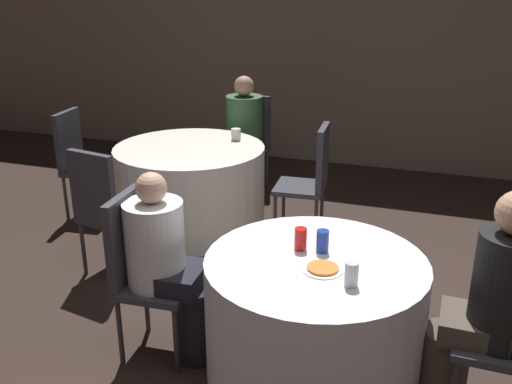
{
  "coord_description": "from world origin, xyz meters",
  "views": [
    {
      "loc": [
        0.56,
        -2.46,
        2.08
      ],
      "look_at": [
        -0.52,
        0.71,
        0.82
      ],
      "focal_mm": 40.0,
      "sensor_mm": 36.0,
      "label": 1
    }
  ],
  "objects": [
    {
      "name": "person_black_shirt",
      "position": [
        0.84,
        0.09,
        0.61
      ],
      "size": [
        0.49,
        0.31,
        1.22
      ],
      "rotation": [
        0.0,
        0.0,
        1.54
      ],
      "color": "#4C4238",
      "rests_on": "ground_plane"
    },
    {
      "name": "person_green_jacket",
      "position": [
        -1.35,
        2.7,
        0.61
      ],
      "size": [
        0.4,
        0.52,
        1.19
      ],
      "rotation": [
        0.0,
        0.0,
        -3.31
      ],
      "color": "#4C4238",
      "rests_on": "ground_plane"
    },
    {
      "name": "chair_far_north",
      "position": [
        -1.32,
        2.86,
        0.57
      ],
      "size": [
        0.46,
        0.46,
        0.97
      ],
      "rotation": [
        0.0,
        0.0,
        -3.31
      ],
      "color": "#383842",
      "rests_on": "ground_plane"
    },
    {
      "name": "chair_far_south",
      "position": [
        -1.69,
        0.76,
        0.57
      ],
      "size": [
        0.47,
        0.47,
        0.97
      ],
      "rotation": [
        0.0,
        0.0,
        -0.18
      ],
      "color": "#383842",
      "rests_on": "ground_plane"
    },
    {
      "name": "pizza_plate_near",
      "position": [
        0.06,
        0.02,
        0.73
      ],
      "size": [
        0.21,
        0.21,
        0.02
      ],
      "color": "white",
      "rests_on": "table_near"
    },
    {
      "name": "soda_can_red",
      "position": [
        -0.1,
        0.21,
        0.78
      ],
      "size": [
        0.07,
        0.07,
        0.12
      ],
      "color": "red",
      "rests_on": "table_near"
    },
    {
      "name": "cup_far",
      "position": [
        -1.2,
        2.15,
        0.77
      ],
      "size": [
        0.09,
        0.09,
        0.1
      ],
      "color": "silver",
      "rests_on": "table_far"
    },
    {
      "name": "chair_near_west",
      "position": [
        -0.99,
        0.05,
        0.57
      ],
      "size": [
        0.43,
        0.42,
        0.97
      ],
      "rotation": [
        0.0,
        0.0,
        -1.51
      ],
      "color": "#383842",
      "rests_on": "ground_plane"
    },
    {
      "name": "wall_back",
      "position": [
        0.0,
        4.05,
        1.4
      ],
      "size": [
        16.0,
        0.06,
        2.8
      ],
      "color": "gray",
      "rests_on": "ground_plane"
    },
    {
      "name": "chair_far_west",
      "position": [
        -2.56,
        1.71,
        0.57
      ],
      "size": [
        0.44,
        0.44,
        0.97
      ],
      "rotation": [
        0.0,
        0.0,
        -1.48
      ],
      "color": "#383842",
      "rests_on": "ground_plane"
    },
    {
      "name": "table_near",
      "position": [
        0.01,
        0.11,
        0.36
      ],
      "size": [
        1.16,
        1.16,
        0.72
      ],
      "color": "silver",
      "rests_on": "ground_plane"
    },
    {
      "name": "person_white_shirt",
      "position": [
        -0.81,
        0.06,
        0.57
      ],
      "size": [
        0.5,
        0.34,
        1.12
      ],
      "rotation": [
        0.0,
        0.0,
        -1.51
      ],
      "color": "black",
      "rests_on": "ground_plane"
    },
    {
      "name": "soda_can_blue",
      "position": [
        0.02,
        0.22,
        0.78
      ],
      "size": [
        0.07,
        0.07,
        0.12
      ],
      "color": "#1E38A5",
      "rests_on": "table_near"
    },
    {
      "name": "soda_can_silver",
      "position": [
        0.22,
        -0.08,
        0.78
      ],
      "size": [
        0.07,
        0.07,
        0.12
      ],
      "color": "silver",
      "rests_on": "table_near"
    },
    {
      "name": "chair_far_east",
      "position": [
        -0.43,
        1.89,
        0.57
      ],
      "size": [
        0.43,
        0.43,
        0.97
      ],
      "rotation": [
        0.0,
        0.0,
        -4.64
      ],
      "color": "#383842",
      "rests_on": "ground_plane"
    },
    {
      "name": "table_far",
      "position": [
        -1.49,
        1.81,
        0.36
      ],
      "size": [
        1.3,
        1.3,
        0.72
      ],
      "color": "white",
      "rests_on": "ground_plane"
    }
  ]
}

